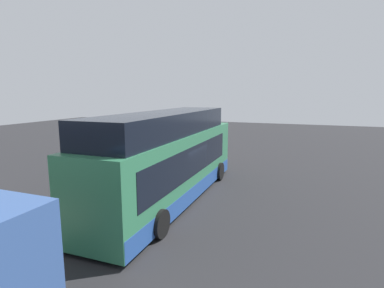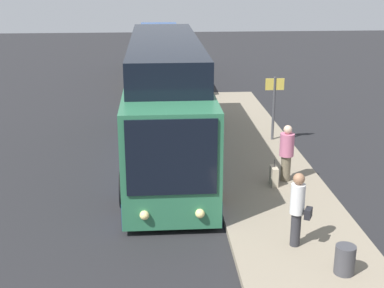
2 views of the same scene
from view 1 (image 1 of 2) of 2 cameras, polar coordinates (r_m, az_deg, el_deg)
name	(u,v)px [view 1 (image 1 of 2)]	position (r m, az deg, el deg)	size (l,w,h in m)	color
ground	(178,198)	(14.65, -2.71, -10.22)	(80.00, 80.00, 0.00)	#232326
platform	(120,189)	(16.16, -13.62, -8.27)	(20.00, 3.40, 0.17)	gray
bus_lead	(170,161)	(13.88, -4.24, -3.32)	(11.90, 2.81, 4.16)	#2D704C
passenger_boarding	(135,159)	(18.19, -10.75, -2.81)	(0.55, 0.55, 1.77)	#6B604C
passenger_waiting	(174,147)	(21.38, -3.40, -0.66)	(0.51, 0.59, 1.83)	#2D2D33
suitcase	(145,169)	(18.41, -8.96, -4.72)	(0.47, 0.18, 0.82)	beige
sign_post	(79,164)	(15.09, -20.71, -3.53)	(0.10, 0.71, 2.42)	#4C4C51
trash_bin	(172,153)	(22.95, -3.76, -1.71)	(0.44, 0.44, 0.65)	#3F3F44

